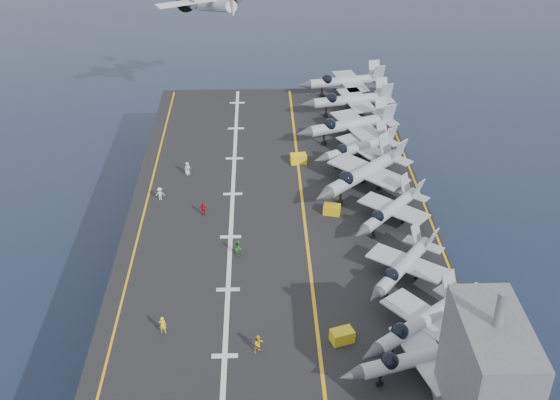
{
  "coord_description": "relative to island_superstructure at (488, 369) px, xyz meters",
  "views": [
    {
      "loc": [
        -2.39,
        -69.05,
        57.13
      ],
      "look_at": [
        0.0,
        4.0,
        13.0
      ],
      "focal_mm": 45.0,
      "sensor_mm": 36.0,
      "label": 1
    }
  ],
  "objects": [
    {
      "name": "ground",
      "position": [
        -15.0,
        30.0,
        -17.9
      ],
      "size": [
        500.0,
        500.0,
        0.0
      ],
      "primitive_type": "plane",
      "color": "#142135",
      "rests_on": "ground"
    },
    {
      "name": "hull",
      "position": [
        -15.0,
        30.0,
        -12.9
      ],
      "size": [
        36.0,
        90.0,
        10.0
      ],
      "primitive_type": "cube",
      "color": "#56595E",
      "rests_on": "ground"
    },
    {
      "name": "flight_deck",
      "position": [
        -15.0,
        30.0,
        -7.7
      ],
      "size": [
        38.0,
        92.0,
        0.4
      ],
      "primitive_type": "cube",
      "color": "black",
      "rests_on": "hull"
    },
    {
      "name": "foul_line",
      "position": [
        -12.0,
        30.0,
        -7.48
      ],
      "size": [
        0.35,
        90.0,
        0.02
      ],
      "primitive_type": "cube",
      "color": "gold",
      "rests_on": "flight_deck"
    },
    {
      "name": "landing_centerline",
      "position": [
        -21.0,
        30.0,
        -7.48
      ],
      "size": [
        0.5,
        90.0,
        0.02
      ],
      "primitive_type": "cube",
      "color": "silver",
      "rests_on": "flight_deck"
    },
    {
      "name": "deck_edge_port",
      "position": [
        -32.0,
        30.0,
        -7.48
      ],
      "size": [
        0.25,
        90.0,
        0.02
      ],
      "primitive_type": "cube",
      "color": "gold",
      "rests_on": "flight_deck"
    },
    {
      "name": "deck_edge_stbd",
      "position": [
        3.5,
        30.0,
        -7.48
      ],
      "size": [
        0.25,
        90.0,
        0.02
      ],
      "primitive_type": "cube",
      "color": "gold",
      "rests_on": "flight_deck"
    },
    {
      "name": "island_superstructure",
      "position": [
        0.0,
        0.0,
        0.0
      ],
      "size": [
        5.0,
        10.0,
        15.0
      ],
      "primitive_type": null,
      "color": "#56595E",
      "rests_on": "flight_deck"
    },
    {
      "name": "fighter_jet_1",
      "position": [
        -3.33,
        6.89,
        -5.11
      ],
      "size": [
        15.87,
        12.8,
        4.79
      ],
      "primitive_type": null,
      "color": "#98A1AA",
      "rests_on": "flight_deck"
    },
    {
      "name": "fighter_jet_2",
      "position": [
        -2.21,
        11.61,
        -5.04
      ],
      "size": [
        17.02,
        16.16,
        4.93
      ],
      "primitive_type": null,
      "color": "#9DA4AD",
      "rests_on": "flight_deck"
    },
    {
      "name": "fighter_jet_3",
      "position": [
        -2.22,
        20.84,
        -5.26
      ],
      "size": [
        14.69,
        15.51,
        4.49
      ],
      "primitive_type": null,
      "color": "#9BA3AC",
      "rests_on": "flight_deck"
    },
    {
      "name": "fighter_jet_4",
      "position": [
        -1.75,
        32.0,
        -5.24
      ],
      "size": [
        15.12,
        15.49,
        4.52
      ],
      "primitive_type": null,
      "color": "gray",
      "rests_on": "flight_deck"
    },
    {
      "name": "fighter_jet_5",
      "position": [
        -3.88,
        40.31,
        -4.64
      ],
      "size": [
        19.49,
        19.36,
        5.72
      ],
      "primitive_type": null,
      "color": "#A0A7AF",
      "rests_on": "flight_deck"
    },
    {
      "name": "fighter_jet_6",
      "position": [
        -3.47,
        48.54,
        -5.19
      ],
      "size": [
        15.98,
        14.36,
        4.63
      ],
      "primitive_type": null,
      "color": "#90959E",
      "rests_on": "flight_deck"
    },
    {
      "name": "fighter_jet_7",
      "position": [
        -3.76,
        55.4,
        -4.77
      ],
      "size": [
        18.36,
        15.28,
        5.45
      ],
      "primitive_type": null,
      "color": "gray",
      "rests_on": "flight_deck"
    },
    {
      "name": "fighter_jet_8",
      "position": [
        -2.53,
        64.9,
        -4.88
      ],
      "size": [
        16.82,
        12.92,
        5.24
      ],
      "primitive_type": null,
      "color": "gray",
      "rests_on": "flight_deck"
    },
    {
      "name": "tow_cart_a",
      "position": [
        -9.74,
        11.73,
        -6.86
      ],
      "size": [
        2.48,
        1.99,
        1.29
      ],
      "primitive_type": null,
      "color": "gold",
      "rests_on": "flight_deck"
    },
    {
      "name": "tow_cart_b",
      "position": [
        -8.51,
        34.8,
        -6.88
      ],
      "size": [
        2.32,
        1.8,
        1.23
      ],
      "primitive_type": null,
      "color": "gold",
      "rests_on": "flight_deck"
    },
    {
      "name": "tow_cart_c",
      "position": [
        -11.93,
        48.41,
        -6.84
      ],
      "size": [
        2.35,
        1.67,
        1.32
      ],
      "primitive_type": null,
      "color": "yellow",
      "rests_on": "flight_deck"
    },
    {
      "name": "crew_1",
      "position": [
        -27.13,
        13.46,
        -6.51
      ],
      "size": [
        1.25,
        0.89,
        1.98
      ],
      "primitive_type": "imported",
      "color": "yellow",
      "rests_on": "flight_deck"
    },
    {
      "name": "crew_2",
      "position": [
        -19.96,
        26.39,
        -6.55
      ],
      "size": [
        0.82,
        1.18,
        1.91
      ],
      "primitive_type": "imported",
      "color": "green",
      "rests_on": "flight_deck"
    },
    {
      "name": "crew_3",
      "position": [
        -30.28,
        38.87,
        -6.61
      ],
      "size": [
        1.12,
        0.8,
        1.79
      ],
      "primitive_type": "imported",
      "color": "silver",
      "rests_on": "flight_deck"
    },
    {
      "name": "crew_4",
      "position": [
        -24.47,
        35.02,
        -6.62
      ],
      "size": [
        1.18,
        0.91,
        1.76
      ],
      "primitive_type": "imported",
      "color": "#B50D1F",
      "rests_on": "flight_deck"
    },
    {
      "name": "crew_5",
      "position": [
        -27.29,
        45.48,
        -6.56
      ],
      "size": [
        1.35,
        1.3,
        1.88
      ],
      "primitive_type": "imported",
      "color": "silver",
      "rests_on": "flight_deck"
    },
    {
      "name": "crew_7",
      "position": [
        -17.78,
        10.53,
        -6.52
      ],
      "size": [
        1.41,
        1.31,
        1.96
      ],
      "primitive_type": "imported",
      "color": "yellow",
      "rests_on": "flight_deck"
    },
    {
      "name": "transport_plane",
      "position": [
        -24.59,
        81.62,
        5.61
      ],
      "size": [
        25.18,
        22.31,
        4.96
      ],
      "primitive_type": null,
      "color": "silver"
    },
    {
      "name": "fighter_jet_9",
      "position": [
        -2.53,
        73.0,
        -4.88
      ],
      "size": [
        16.82,
        12.92,
        5.24
      ],
      "primitive_type": null,
      "color": "gray",
      "rests_on": "flight_deck"
    }
  ]
}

